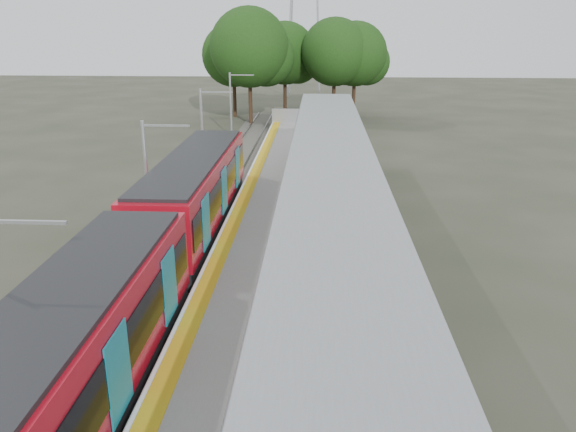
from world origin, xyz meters
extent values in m
cube|color=#59544C|center=(-4.50, 20.00, 0.12)|extent=(3.00, 70.00, 0.24)
cube|color=gray|center=(0.00, 20.00, 0.50)|extent=(6.00, 50.00, 1.00)
cube|color=gold|center=(-2.55, 20.00, 1.01)|extent=(0.60, 50.00, 0.02)
cube|color=#9EA0A5|center=(0.00, 44.95, 1.60)|extent=(6.00, 0.10, 1.20)
cube|color=black|center=(-4.50, 6.06, 0.65)|extent=(2.50, 13.50, 0.70)
cube|color=#A60B1A|center=(-4.50, 6.06, 2.25)|extent=(2.65, 13.50, 2.50)
cube|color=black|center=(-4.50, 6.06, 2.30)|extent=(2.72, 12.96, 1.20)
cube|color=black|center=(-4.50, 6.06, 3.55)|extent=(2.40, 12.82, 0.15)
cube|color=#0C6A7F|center=(-3.14, 6.06, 2.10)|extent=(0.04, 1.30, 2.00)
cube|color=black|center=(-4.50, 20.16, 0.65)|extent=(2.50, 13.50, 0.70)
cube|color=#A60B1A|center=(-4.50, 20.16, 2.25)|extent=(2.65, 13.50, 2.50)
cube|color=black|center=(-4.50, 20.16, 2.30)|extent=(2.72, 12.96, 1.20)
cube|color=black|center=(-4.50, 20.16, 3.55)|extent=(2.40, 12.82, 0.15)
cube|color=#0C6A7F|center=(-3.14, 20.16, 2.10)|extent=(0.04, 1.30, 2.00)
cylinder|color=black|center=(-4.50, 15.43, 0.35)|extent=(2.20, 0.70, 0.70)
cube|color=black|center=(-4.50, 13.11, 2.00)|extent=(2.30, 0.80, 2.40)
cube|color=#9EA0A5|center=(2.00, 6.00, 2.75)|extent=(0.25, 0.25, 3.50)
cube|color=#9EA0A5|center=(2.00, 10.00, 2.75)|extent=(0.25, 0.25, 3.50)
cube|color=#9EA0A5|center=(2.00, 14.00, 2.75)|extent=(0.25, 0.25, 3.50)
cube|color=#9EA0A5|center=(2.00, 18.00, 2.75)|extent=(0.25, 0.25, 3.50)
cube|color=#9EA0A5|center=(2.00, 22.00, 2.75)|extent=(0.25, 0.25, 3.50)
cube|color=#9EA0A5|center=(2.00, 26.00, 2.75)|extent=(0.25, 0.25, 3.50)
cube|color=#9EA0A5|center=(2.00, 30.00, 2.75)|extent=(0.25, 0.25, 3.50)
cube|color=#9EA0A5|center=(2.00, 34.00, 2.75)|extent=(0.25, 0.25, 3.50)
cube|color=gray|center=(1.60, 16.00, 4.58)|extent=(3.20, 38.00, 0.16)
cylinder|color=#9EA0A5|center=(0.05, 16.00, 4.50)|extent=(0.24, 38.00, 0.24)
cube|color=silver|center=(2.70, 8.00, 2.20)|extent=(0.05, 3.70, 2.20)
cube|color=silver|center=(2.70, 16.00, 2.20)|extent=(0.05, 3.70, 2.20)
cube|color=silver|center=(2.70, 20.00, 2.20)|extent=(0.05, 3.70, 2.20)
cube|color=silver|center=(2.70, 28.00, 2.20)|extent=(0.05, 3.70, 2.20)
cube|color=silver|center=(2.70, 32.00, 2.20)|extent=(0.05, 3.70, 2.20)
cylinder|color=#382316|center=(-7.60, 54.04, 2.06)|extent=(0.36, 0.36, 4.13)
sphere|color=#1E4513|center=(-7.60, 54.04, 6.19)|extent=(6.27, 6.27, 6.27)
cylinder|color=#382316|center=(-5.36, 49.02, 2.38)|extent=(0.36, 0.36, 4.76)
sphere|color=#1E4513|center=(-5.36, 49.02, 7.14)|extent=(7.24, 7.24, 7.24)
cylinder|color=#382316|center=(-2.51, 55.94, 2.10)|extent=(0.36, 0.36, 4.20)
sphere|color=#1E4513|center=(-2.51, 55.94, 6.30)|extent=(6.38, 6.38, 6.38)
cylinder|color=#382316|center=(2.56, 53.58, 2.18)|extent=(0.36, 0.36, 4.36)
sphere|color=#1E4513|center=(2.56, 53.58, 6.54)|extent=(6.63, 6.63, 6.63)
cylinder|color=#382316|center=(4.63, 54.70, 2.10)|extent=(0.36, 0.36, 4.20)
sphere|color=#1E4513|center=(4.63, 54.70, 6.31)|extent=(6.39, 6.39, 6.39)
cube|color=#9EA0A5|center=(-5.30, 7.00, 5.20)|extent=(2.00, 0.08, 0.08)
cylinder|color=#9EA0A5|center=(-6.30, 19.00, 2.70)|extent=(0.16, 0.16, 5.40)
cube|color=#9EA0A5|center=(-5.30, 19.00, 5.20)|extent=(2.00, 0.08, 0.08)
cylinder|color=#9EA0A5|center=(-6.30, 31.00, 2.70)|extent=(0.16, 0.16, 5.40)
cube|color=#9EA0A5|center=(-5.30, 31.00, 5.20)|extent=(2.00, 0.08, 0.08)
cylinder|color=#9EA0A5|center=(-6.30, 43.00, 2.70)|extent=(0.16, 0.16, 5.40)
cube|color=#9EA0A5|center=(-5.30, 43.00, 5.20)|extent=(2.00, 0.08, 0.08)
cube|color=#111455|center=(2.50, 9.35, 1.46)|extent=(0.92, 1.60, 0.06)
cube|color=#111455|center=(2.30, 9.35, 1.77)|extent=(0.54, 1.48, 0.56)
cube|color=#9EA0A5|center=(2.50, 8.73, 1.23)|extent=(0.41, 0.19, 0.45)
cube|color=#9EA0A5|center=(2.50, 9.96, 1.23)|extent=(0.41, 0.19, 0.45)
cube|color=#111455|center=(2.31, 22.09, 1.49)|extent=(0.91, 1.72, 0.07)
cube|color=#111455|center=(2.09, 22.09, 1.82)|extent=(0.50, 1.60, 0.60)
cube|color=#9EA0A5|center=(2.31, 21.43, 1.24)|extent=(0.44, 0.18, 0.48)
cube|color=#9EA0A5|center=(2.31, 22.75, 1.24)|extent=(0.44, 0.18, 0.48)
cylinder|color=beige|center=(0.90, 10.68, 1.80)|extent=(0.43, 0.43, 1.60)
cube|color=red|center=(0.90, 10.68, 2.76)|extent=(0.38, 0.15, 0.27)
cylinder|color=beige|center=(0.67, 26.74, 1.67)|extent=(0.36, 0.36, 1.34)
cube|color=red|center=(0.67, 26.74, 2.48)|extent=(0.31, 0.16, 0.22)
cylinder|color=#9EA0A5|center=(0.92, 9.81, 1.50)|extent=(0.53, 0.53, 1.01)
camera|label=1|loc=(1.07, -4.06, 9.27)|focal=35.00mm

